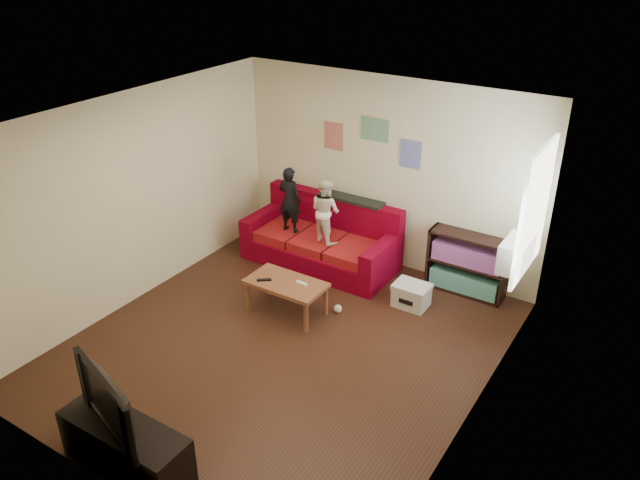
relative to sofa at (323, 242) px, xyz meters
The scene contains 17 objects.
room_shell 2.34m from the sofa, 70.49° to the right, with size 4.52×5.02×2.72m.
sofa is the anchor object (origin of this frame).
child_a 0.79m from the sofa, 158.88° to the right, with size 0.35×0.23×0.97m, color black.
child_b 0.64m from the sofa, 49.77° to the right, with size 0.45×0.35×0.93m, color white.
coffee_table 1.42m from the sofa, 76.73° to the right, with size 0.99×0.54×0.45m.
remote 1.51m from the sofa, 87.11° to the right, with size 0.18×0.05×0.02m, color black.
game_controller 1.44m from the sofa, 68.46° to the right, with size 0.15×0.04×0.03m, color silver.
bookshelf 2.08m from the sofa, ahead, with size 1.05×0.31×0.84m.
window 3.22m from the sofa, ahead, with size 0.04×1.08×1.48m, color white.
ac_unit 2.92m from the sofa, ahead, with size 0.28×0.55×0.35m, color #B7B2A3.
artwork_left 1.52m from the sofa, 106.35° to the left, with size 0.30×0.01×0.40m, color #D87266.
artwork_center 1.78m from the sofa, 44.81° to the left, with size 0.42×0.01×0.32m, color #72B27F.
artwork_right 1.80m from the sofa, 25.39° to the left, with size 0.30×0.01×0.38m, color #727FCC.
file_box 1.65m from the sofa, 13.85° to the right, with size 0.45×0.35×0.31m.
tv_stand 4.28m from the sofa, 82.16° to the right, with size 1.29×0.43×0.48m, color black.
television 4.30m from the sofa, 82.16° to the right, with size 1.06×0.14×0.61m, color black.
tissue 1.39m from the sofa, 49.82° to the right, with size 0.11×0.11×0.11m, color silver.
Camera 1 is at (3.58, -4.81, 4.43)m, focal length 35.00 mm.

